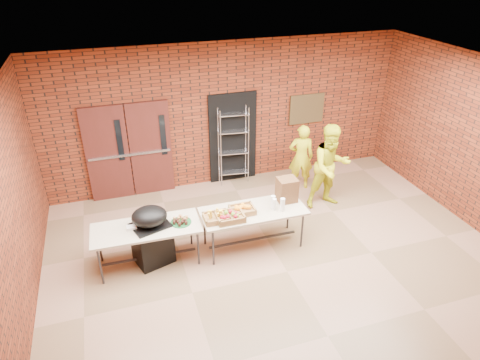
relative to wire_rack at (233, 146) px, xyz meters
name	(u,v)px	position (x,y,z in m)	size (l,w,h in m)	color
room	(293,191)	(-0.07, -3.32, 0.69)	(8.08, 7.08, 3.28)	#7D6243
double_doors	(130,151)	(-2.27, 0.12, 0.14)	(1.78, 0.12, 2.10)	#461814
dark_doorway	(233,138)	(0.03, 0.14, 0.14)	(1.10, 0.06, 2.10)	black
bronze_plaque	(307,109)	(1.83, 0.13, 0.64)	(0.85, 0.04, 0.70)	#42331A
wire_rack	(233,146)	(0.00, 0.00, 0.00)	(0.67, 0.22, 1.82)	#BABAC2
table_left	(146,230)	(-2.26, -2.35, -0.23)	(1.83, 0.81, 0.74)	#C0B193
table_right	(253,213)	(-0.39, -2.44, -0.21)	(1.88, 0.79, 0.77)	#C0B193
basket_bananas	(216,217)	(-1.09, -2.54, -0.08)	(0.43, 0.33, 0.13)	#9D693F
basket_oranges	(242,210)	(-0.60, -2.45, -0.08)	(0.42, 0.33, 0.13)	#9D693F
basket_apples	(230,217)	(-0.87, -2.60, -0.08)	(0.47, 0.37, 0.15)	#9D693F
muffin_tray	(181,221)	(-1.68, -2.39, -0.12)	(0.36, 0.36, 0.09)	#154E23
napkin_box	(132,228)	(-2.49, -2.33, -0.14)	(0.17, 0.11, 0.06)	white
coffee_dispenser	(287,190)	(0.30, -2.31, 0.08)	(0.34, 0.31, 0.45)	brown
cup_stack_front	(274,204)	(-0.03, -2.54, -0.03)	(0.07, 0.07, 0.22)	white
cup_stack_mid	(282,205)	(0.09, -2.61, -0.02)	(0.08, 0.08, 0.25)	white
cup_stack_back	(273,202)	(-0.03, -2.48, -0.02)	(0.08, 0.08, 0.25)	white
covered_grill	(152,235)	(-2.18, -2.32, -0.36)	(0.73, 0.66, 1.10)	black
volunteer_woman	(301,157)	(1.35, -0.70, -0.15)	(0.55, 0.36, 1.51)	#CACB16
volunteer_man	(330,167)	(1.59, -1.58, 0.00)	(0.88, 0.69, 1.81)	#CACB16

